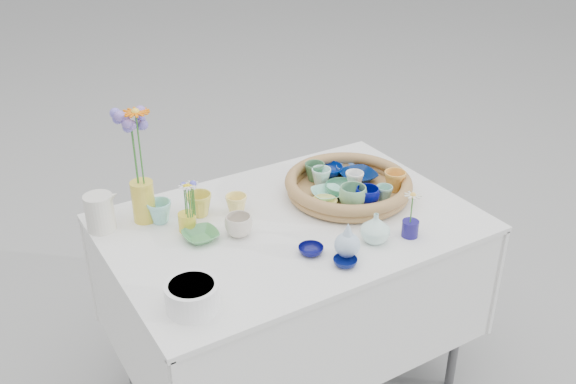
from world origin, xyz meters
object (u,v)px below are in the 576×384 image
display_table (291,383)px  tall_vase_yellow (143,201)px  wicker_tray (348,186)px  bud_vase_seafoam (375,228)px

display_table → tall_vase_yellow: 0.98m
wicker_tray → tall_vase_yellow: 0.75m
bud_vase_seafoam → tall_vase_yellow: bearing=138.9°
display_table → bud_vase_seafoam: 0.87m
bud_vase_seafoam → tall_vase_yellow: size_ratio=0.70×
wicker_tray → tall_vase_yellow: bearing=162.9°
display_table → wicker_tray: (0.28, 0.05, 0.80)m
tall_vase_yellow → wicker_tray: bearing=-17.1°
display_table → bud_vase_seafoam: bearing=-56.6°
display_table → tall_vase_yellow: bearing=148.1°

